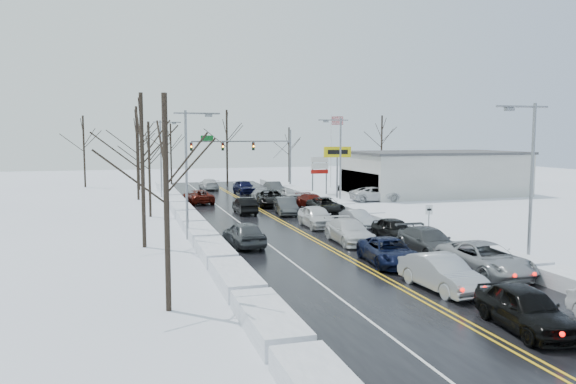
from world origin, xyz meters
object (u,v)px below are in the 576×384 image
object	(u,v)px
tires_plus_sign	(337,156)
dealership_building	(433,173)
traffic_signal_mast	(253,149)
flagpole	(332,145)
oncoming_car_0	(245,214)
queued_car_0	(525,330)

from	to	relation	value
tires_plus_sign	dealership_building	world-z (taller)	tires_plus_sign
traffic_signal_mast	tires_plus_sign	bearing A→B (deg)	-59.54
flagpole	tires_plus_sign	bearing A→B (deg)	-108.44
tires_plus_sign	oncoming_car_0	size ratio (longest dim) A/B	1.30
traffic_signal_mast	flagpole	distance (m)	11.90
flagpole	queued_car_0	world-z (taller)	flagpole
dealership_building	queued_car_0	xyz separation A→B (m)	(-22.29, -44.14, -2.66)
tires_plus_sign	oncoming_car_0	bearing A→B (deg)	-146.15
dealership_building	queued_car_0	distance (m)	49.53
traffic_signal_mast	oncoming_car_0	size ratio (longest dim) A/B	2.87
tires_plus_sign	flagpole	world-z (taller)	flagpole
queued_car_0	dealership_building	bearing A→B (deg)	69.45
traffic_signal_mast	tires_plus_sign	distance (m)	13.92
flagpole	traffic_signal_mast	bearing A→B (deg)	-170.27
dealership_building	queued_car_0	bearing A→B (deg)	-116.80
tires_plus_sign	dealership_building	distance (m)	13.82
queued_car_0	tires_plus_sign	bearing A→B (deg)	84.43
traffic_signal_mast	flagpole	bearing A→B (deg)	9.73
dealership_building	flagpole	bearing A→B (deg)	126.27
traffic_signal_mast	queued_car_0	bearing A→B (deg)	-91.87
dealership_building	oncoming_car_0	xyz separation A→B (m)	(-25.92, -10.35, -2.66)
traffic_signal_mast	oncoming_car_0	distance (m)	21.75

